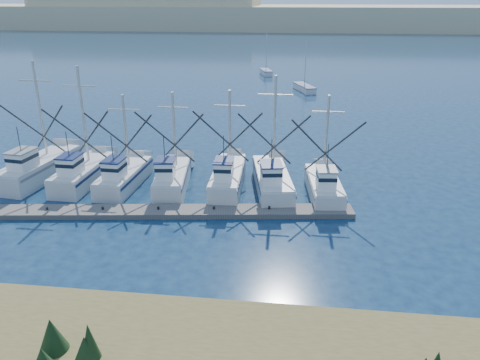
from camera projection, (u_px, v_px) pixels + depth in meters
The scene contains 6 objects.
ground at pixel (292, 275), 26.42m from camera, with size 500.00×500.00×0.00m, color #0D203C.
floating_dock at pixel (159, 212), 33.73m from camera, with size 28.08×1.87×0.37m, color #615B56.
dune_ridge at pixel (300, 17), 218.32m from camera, with size 360.00×60.00×10.00m, color tan.
trawler_fleet at pixel (166, 176), 38.08m from camera, with size 27.27×8.95×9.76m.
sailboat_near at pixel (304, 88), 76.79m from camera, with size 3.84×6.75×8.10m.
sailboat_far at pixel (266, 72), 92.32m from camera, with size 2.92×5.30×8.10m.
Camera 1 is at (-0.23, -22.75, 14.76)m, focal length 35.00 mm.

